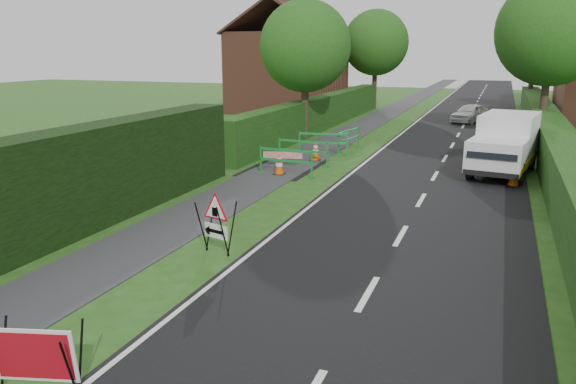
% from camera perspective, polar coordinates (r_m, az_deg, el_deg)
% --- Properties ---
extents(ground, '(120.00, 120.00, 0.00)m').
position_cam_1_polar(ground, '(10.38, -6.98, -10.41)').
color(ground, '#234B15').
rests_on(ground, ground).
extents(road_surface, '(6.00, 90.00, 0.02)m').
position_cam_1_polar(road_surface, '(43.58, 18.20, 7.86)').
color(road_surface, black).
rests_on(road_surface, ground).
extents(footpath, '(2.00, 90.00, 0.02)m').
position_cam_1_polar(footpath, '(44.17, 11.01, 8.38)').
color(footpath, '#2D2D30').
rests_on(footpath, ground).
extents(hedge_west_near, '(1.10, 18.00, 2.50)m').
position_cam_1_polar(hedge_west_near, '(13.33, -26.53, -6.21)').
color(hedge_west_near, black).
rests_on(hedge_west_near, ground).
extents(hedge_west_far, '(1.00, 24.00, 1.80)m').
position_cam_1_polar(hedge_west_far, '(32.06, 3.37, 6.48)').
color(hedge_west_far, '#14380F').
rests_on(hedge_west_far, ground).
extents(hedge_east, '(1.20, 50.00, 1.50)m').
position_cam_1_polar(hedge_east, '(24.78, 25.11, 2.86)').
color(hedge_east, '#14380F').
rests_on(hedge_east, ground).
extents(house_west, '(7.50, 7.40, 7.88)m').
position_cam_1_polar(house_west, '(40.99, 0.04, 12.25)').
color(house_west, brown).
rests_on(house_west, ground).
extents(tree_nw, '(4.40, 4.40, 6.70)m').
position_cam_1_polar(tree_nw, '(27.84, 1.76, 14.58)').
color(tree_nw, '#2D2116').
rests_on(tree_nw, ground).
extents(tree_ne, '(5.20, 5.20, 7.79)m').
position_cam_1_polar(tree_ne, '(30.39, 25.21, 14.56)').
color(tree_ne, '#2D2116').
rests_on(tree_ne, ground).
extents(tree_fw, '(4.80, 4.80, 7.24)m').
position_cam_1_polar(tree_fw, '(43.29, 8.92, 14.75)').
color(tree_fw, '#2D2116').
rests_on(tree_fw, ground).
extents(tree_fe, '(4.20, 4.20, 6.33)m').
position_cam_1_polar(tree_fe, '(46.36, 23.75, 12.96)').
color(tree_fe, '#2D2116').
rests_on(tree_fe, ground).
extents(red_rect_sign, '(1.21, 0.92, 0.92)m').
position_cam_1_polar(red_rect_sign, '(8.09, -24.41, -15.01)').
color(red_rect_sign, black).
rests_on(red_rect_sign, ground).
extents(triangle_sign, '(0.98, 0.98, 1.16)m').
position_cam_1_polar(triangle_sign, '(12.14, -7.48, -2.66)').
color(triangle_sign, black).
rests_on(triangle_sign, ground).
extents(works_van, '(2.48, 4.79, 2.08)m').
position_cam_1_polar(works_van, '(21.47, 21.19, 4.68)').
color(works_van, silver).
rests_on(works_van, ground).
extents(traffic_cone_0, '(0.38, 0.38, 0.79)m').
position_cam_1_polar(traffic_cone_0, '(19.63, 21.98, 1.67)').
color(traffic_cone_0, black).
rests_on(traffic_cone_0, ground).
extents(traffic_cone_1, '(0.38, 0.38, 0.79)m').
position_cam_1_polar(traffic_cone_1, '(22.49, 21.12, 3.23)').
color(traffic_cone_1, black).
rests_on(traffic_cone_1, ground).
extents(traffic_cone_2, '(0.38, 0.38, 0.79)m').
position_cam_1_polar(traffic_cone_2, '(24.53, 22.27, 3.98)').
color(traffic_cone_2, black).
rests_on(traffic_cone_2, ground).
extents(traffic_cone_3, '(0.38, 0.38, 0.79)m').
position_cam_1_polar(traffic_cone_3, '(19.91, -0.91, 2.88)').
color(traffic_cone_3, black).
rests_on(traffic_cone_3, ground).
extents(traffic_cone_4, '(0.38, 0.38, 0.79)m').
position_cam_1_polar(traffic_cone_4, '(22.49, 2.80, 4.18)').
color(traffic_cone_4, black).
rests_on(traffic_cone_4, ground).
extents(ped_barrier_0, '(2.08, 0.56, 1.00)m').
position_cam_1_polar(ped_barrier_0, '(19.62, -0.23, 3.42)').
color(ped_barrier_0, '#167B2E').
rests_on(ped_barrier_0, ground).
extents(ped_barrier_1, '(2.08, 0.50, 1.00)m').
position_cam_1_polar(ped_barrier_1, '(21.55, 1.54, 4.39)').
color(ped_barrier_1, '#167B2E').
rests_on(ped_barrier_1, ground).
extents(ped_barrier_2, '(2.09, 0.73, 1.00)m').
position_cam_1_polar(ped_barrier_2, '(23.55, 3.61, 5.21)').
color(ped_barrier_2, '#167B2E').
rests_on(ped_barrier_2, ground).
extents(ped_barrier_3, '(0.73, 2.09, 1.00)m').
position_cam_1_polar(ped_barrier_3, '(24.56, 6.20, 5.53)').
color(ped_barrier_3, '#167B2E').
rests_on(ped_barrier_3, ground).
extents(redwhite_plank, '(1.47, 0.37, 0.25)m').
position_cam_1_polar(redwhite_plank, '(21.36, -0.54, 2.59)').
color(redwhite_plank, red).
rests_on(redwhite_plank, ground).
extents(hatchback_car, '(2.41, 3.57, 1.13)m').
position_cam_1_polar(hatchback_car, '(36.37, 18.00, 7.63)').
color(hatchback_car, white).
rests_on(hatchback_car, ground).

